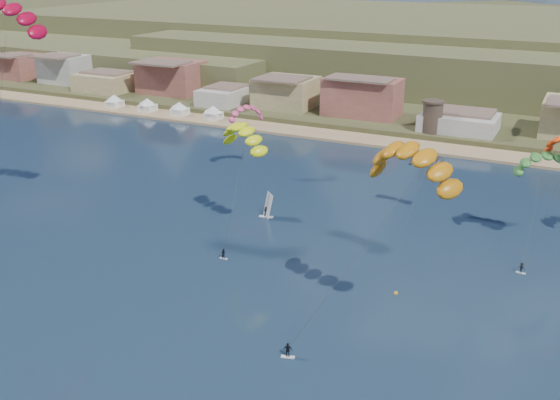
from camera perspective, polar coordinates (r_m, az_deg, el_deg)
name	(u,v)px	position (r m, az deg, el deg)	size (l,w,h in m)	color
ground	(165,362)	(81.05, -10.25, -14.01)	(2400.00, 2400.00, 0.00)	black
beach	(404,144)	(170.07, 11.01, 4.95)	(2200.00, 12.00, 0.90)	tan
land	(549,13)	(615.66, 22.87, 15.10)	(2200.00, 900.00, 4.00)	brown
foothills	(544,53)	(288.02, 22.51, 12.04)	(940.00, 210.00, 18.00)	brown
town	(291,90)	(196.20, 1.01, 9.77)	(400.00, 24.00, 12.00)	beige
watchtower	(432,116)	(174.97, 13.45, 7.28)	(5.82, 5.82, 8.60)	#47382D
beach_tents	(162,103)	(201.76, -10.45, 8.50)	(43.40, 6.40, 5.00)	white
kitesurfer_red	(3,13)	(118.92, -23.50, 15.03)	(15.36, 21.57, 41.74)	silver
kitesurfer_yellow	(244,133)	(109.02, -3.25, 6.03)	(11.79, 16.74, 21.97)	silver
kitesurfer_orange	(413,157)	(75.88, 11.83, 3.74)	(18.72, 15.96, 28.75)	silver
kitesurfer_green	(545,161)	(111.09, 22.59, 3.23)	(10.33, 14.60, 18.75)	silver
distant_kite_pink	(246,110)	(142.02, -3.04, 8.00)	(7.81, 8.43, 17.18)	#262626
distant_kite_dark	(428,156)	(120.91, 13.07, 3.84)	(7.87, 5.90, 14.56)	#262626
windsurfer	(267,210)	(119.76, -1.19, -0.86)	(2.76, 3.03, 4.75)	silver
buoy	(396,293)	(95.40, 10.30, -8.18)	(0.61, 0.61, 0.61)	#F0A419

